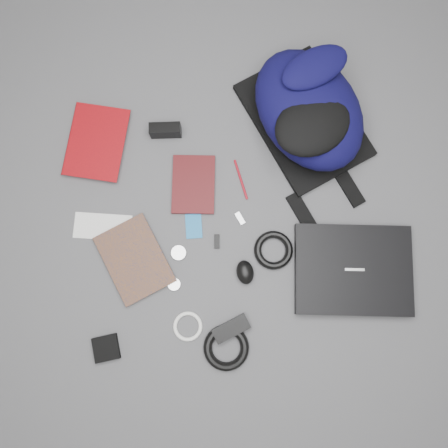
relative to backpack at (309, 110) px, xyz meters
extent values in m
plane|color=#4F4F51|center=(-0.38, -0.31, -0.11)|extent=(4.00, 4.00, 0.00)
cube|color=black|center=(0.02, -0.58, -0.09)|extent=(0.48, 0.41, 0.04)
imported|color=maroon|center=(-0.87, 0.13, -0.10)|extent=(0.30, 0.34, 0.03)
imported|color=#AE5B0C|center=(-0.82, -0.39, -0.10)|extent=(0.26, 0.32, 0.02)
cube|color=white|center=(-0.81, -0.22, -0.11)|extent=(0.23, 0.15, 0.00)
cube|color=#3B0B0D|center=(-0.46, -0.14, -0.10)|extent=(0.20, 0.25, 0.02)
cube|color=black|center=(-0.51, 0.08, -0.08)|extent=(0.12, 0.06, 0.06)
cylinder|color=white|center=(-0.45, -0.07, -0.11)|extent=(0.10, 0.10, 0.00)
cylinder|color=#0E816D|center=(-0.41, -0.15, -0.11)|extent=(0.02, 0.14, 0.01)
cylinder|color=maroon|center=(-0.28, -0.16, -0.11)|extent=(0.02, 0.15, 0.01)
cube|color=#176BAE|center=(-0.49, -0.29, -0.11)|extent=(0.07, 0.10, 0.00)
cube|color=black|center=(-0.42, -0.37, -0.11)|extent=(0.03, 0.05, 0.01)
cube|color=#A5A5A7|center=(-0.32, -0.30, -0.11)|extent=(0.03, 0.05, 0.01)
ellipsoid|color=black|center=(-0.35, -0.50, -0.09)|extent=(0.07, 0.09, 0.04)
cylinder|color=#BBBBBE|center=(-0.56, -0.37, -0.10)|extent=(0.06, 0.06, 0.01)
cylinder|color=silver|center=(-0.60, -0.48, -0.11)|extent=(0.05, 0.05, 0.01)
torus|color=black|center=(-0.23, -0.44, -0.10)|extent=(0.16, 0.16, 0.03)
cube|color=black|center=(-0.44, -0.68, -0.09)|extent=(0.14, 0.08, 0.03)
torus|color=black|center=(-0.48, -0.73, -0.10)|extent=(0.16, 0.16, 0.03)
cube|color=black|center=(-0.88, -0.64, -0.10)|extent=(0.09, 0.09, 0.02)
torus|color=white|center=(-0.59, -0.63, -0.10)|extent=(0.11, 0.11, 0.01)
camera|label=1|loc=(-0.44, -0.54, 1.46)|focal=35.00mm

